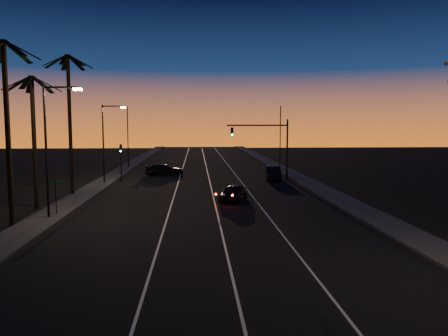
{
  "coord_description": "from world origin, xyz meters",
  "views": [
    {
      "loc": [
        -0.97,
        -9.79,
        6.41
      ],
      "look_at": [
        1.08,
        22.63,
        3.15
      ],
      "focal_mm": 35.0,
      "sensor_mm": 36.0,
      "label": 1
    }
  ],
  "objects": [
    {
      "name": "right_car",
      "position": [
        7.85,
        39.78,
        0.79
      ],
      "size": [
        2.14,
        4.89,
        1.56
      ],
      "color": "black",
      "rests_on": "road"
    },
    {
      "name": "streetlight_left_near",
      "position": [
        -10.7,
        20.0,
        5.32
      ],
      "size": [
        2.55,
        0.26,
        9.0
      ],
      "color": "black",
      "rests_on": "ground"
    },
    {
      "name": "far_pole_right",
      "position": [
        11.0,
        52.0,
        4.5
      ],
      "size": [
        0.14,
        0.14,
        9.0
      ],
      "primitive_type": "cylinder",
      "color": "black",
      "rests_on": "ground"
    },
    {
      "name": "sidewalk_right",
      "position": [
        11.2,
        30.0,
        0.08
      ],
      "size": [
        2.4,
        170.0,
        0.16
      ],
      "primitive_type": "cube",
      "color": "#363633",
      "rests_on": "ground"
    },
    {
      "name": "cross_car",
      "position": [
        -5.05,
        45.13,
        0.73
      ],
      "size": [
        5.31,
        3.36,
        1.43
      ],
      "color": "black",
      "rests_on": "road"
    },
    {
      "name": "signal_post",
      "position": [
        -9.5,
        39.98,
        2.89
      ],
      "size": [
        0.28,
        0.37,
        4.2
      ],
      "color": "black",
      "rests_on": "ground"
    },
    {
      "name": "lane_stripe_mid",
      "position": [
        0.5,
        30.0,
        0.02
      ],
      "size": [
        0.12,
        160.0,
        0.01
      ],
      "primitive_type": "cube",
      "color": "silver",
      "rests_on": "road"
    },
    {
      "name": "lane_stripe_left",
      "position": [
        -3.0,
        30.0,
        0.02
      ],
      "size": [
        0.12,
        160.0,
        0.01
      ],
      "primitive_type": "cube",
      "color": "silver",
      "rests_on": "road"
    },
    {
      "name": "far_pole_left",
      "position": [
        -11.0,
        55.0,
        4.5
      ],
      "size": [
        0.14,
        0.14,
        9.0
      ],
      "primitive_type": "cylinder",
      "color": "black",
      "rests_on": "ground"
    },
    {
      "name": "lane_stripe_right",
      "position": [
        4.0,
        30.0,
        0.02
      ],
      "size": [
        0.12,
        160.0,
        0.01
      ],
      "primitive_type": "cube",
      "color": "silver",
      "rests_on": "road"
    },
    {
      "name": "road",
      "position": [
        0.0,
        30.0,
        0.01
      ],
      "size": [
        20.0,
        170.0,
        0.01
      ],
      "primitive_type": "cube",
      "color": "black",
      "rests_on": "ground"
    },
    {
      "name": "palm_mid",
      "position": [
        -13.2,
        24.0,
        6.25
      ],
      "size": [
        4.25,
        4.16,
        10.03
      ],
      "color": "black",
      "rests_on": "ground"
    },
    {
      "name": "streetlight_left_far",
      "position": [
        -10.69,
        38.0,
        5.06
      ],
      "size": [
        2.55,
        0.26,
        8.5
      ],
      "color": "black",
      "rests_on": "ground"
    },
    {
      "name": "palm_near",
      "position": [
        -12.6,
        18.0,
        7.07
      ],
      "size": [
        4.25,
        4.16,
        11.53
      ],
      "color": "black",
      "rests_on": "ground"
    },
    {
      "name": "signal_mast",
      "position": [
        7.14,
        39.99,
        4.78
      ],
      "size": [
        7.1,
        0.41,
        7.0
      ],
      "color": "black",
      "rests_on": "ground"
    },
    {
      "name": "street_sign",
      "position": [
        -10.8,
        21.0,
        1.66
      ],
      "size": [
        0.7,
        0.06,
        2.6
      ],
      "color": "black",
      "rests_on": "ground"
    },
    {
      "name": "lead_car",
      "position": [
        2.07,
        26.15,
        0.7
      ],
      "size": [
        3.13,
        4.75,
        1.37
      ],
      "color": "black",
      "rests_on": "road"
    },
    {
      "name": "palm_far",
      "position": [
        -12.2,
        30.0,
        7.61
      ],
      "size": [
        4.25,
        4.16,
        12.53
      ],
      "color": "black",
      "rests_on": "ground"
    },
    {
      "name": "sidewalk_left",
      "position": [
        -11.2,
        30.0,
        0.08
      ],
      "size": [
        2.4,
        170.0,
        0.16
      ],
      "primitive_type": "cube",
      "color": "#363633",
      "rests_on": "ground"
    }
  ]
}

